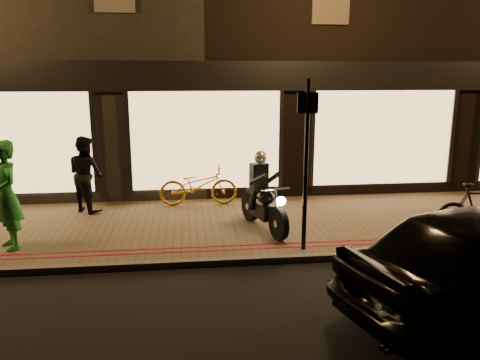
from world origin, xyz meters
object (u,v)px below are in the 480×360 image
Objects in this scene: sign_post at (306,157)px; bicycle_gold at (198,185)px; motorcycle at (263,200)px; person_green at (6,195)px.

sign_post is 3.79m from bicycle_gold.
sign_post reaches higher than bicycle_gold.
motorcycle is at bearing -148.57° from bicycle_gold.
sign_post reaches higher than motorcycle.
bicycle_gold is at bearing 105.73° from motorcycle.
bicycle_gold is 4.27m from person_green.
bicycle_gold is at bearing 119.75° from sign_post.
motorcycle is at bearing 60.88° from person_green.
person_green is (-5.23, 0.65, -0.70)m from sign_post.
motorcycle is 2.30m from bicycle_gold.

